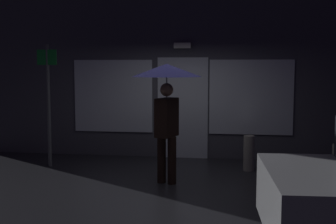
% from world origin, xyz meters
% --- Properties ---
extents(ground_plane, '(18.00, 18.00, 0.00)m').
position_xyz_m(ground_plane, '(0.00, 0.00, 0.00)').
color(ground_plane, '#26262B').
extents(building_facade, '(9.45, 0.48, 4.36)m').
position_xyz_m(building_facade, '(-0.00, 2.35, 2.16)').
color(building_facade, '#4C4C56').
rests_on(building_facade, ground).
extents(person_with_umbrella, '(1.18, 1.18, 2.05)m').
position_xyz_m(person_with_umbrella, '(-0.04, 0.02, 1.66)').
color(person_with_umbrella, black).
rests_on(person_with_umbrella, ground).
extents(street_sign_post, '(0.40, 0.07, 2.44)m').
position_xyz_m(street_sign_post, '(-2.56, 0.97, 1.38)').
color(street_sign_post, '#595B60').
rests_on(street_sign_post, ground).
extents(sidewalk_bollard, '(0.21, 0.21, 0.68)m').
position_xyz_m(sidewalk_bollard, '(1.40, 1.15, 0.34)').
color(sidewalk_bollard, '#9E998E').
rests_on(sidewalk_bollard, ground).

